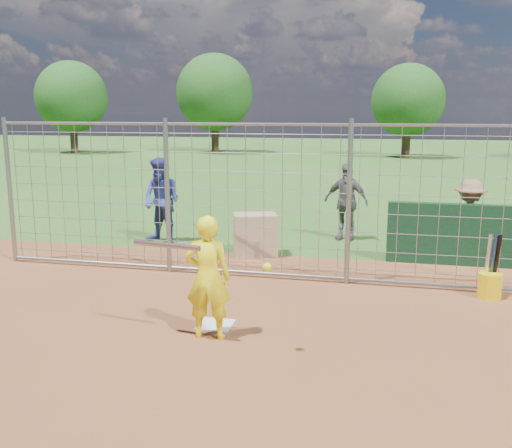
% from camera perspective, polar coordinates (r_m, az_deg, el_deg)
% --- Properties ---
extents(ground, '(100.00, 100.00, 0.00)m').
position_cam_1_polar(ground, '(7.64, -3.61, -9.55)').
color(ground, '#2D591E').
rests_on(ground, ground).
extents(infield_dirt, '(18.00, 18.00, 0.00)m').
position_cam_1_polar(infield_dirt, '(5.13, -13.94, -20.94)').
color(infield_dirt, brown).
rests_on(infield_dirt, ground).
extents(home_plate, '(0.43, 0.43, 0.02)m').
position_cam_1_polar(home_plate, '(7.46, -4.05, -10.01)').
color(home_plate, silver).
rests_on(home_plate, ground).
extents(dugout_wall, '(2.60, 0.20, 1.10)m').
position_cam_1_polar(dugout_wall, '(10.73, 19.91, -1.03)').
color(dugout_wall, '#11381E').
rests_on(dugout_wall, ground).
extents(batter, '(0.59, 0.41, 1.52)m').
position_cam_1_polar(batter, '(6.85, -4.84, -5.35)').
color(batter, '#FFF616').
rests_on(batter, ground).
extents(bystander_a, '(1.02, 0.89, 1.77)m').
position_cam_1_polar(bystander_a, '(11.93, -9.40, 2.31)').
color(bystander_a, navy).
rests_on(bystander_a, ground).
extents(bystander_b, '(1.03, 0.64, 1.64)m').
position_cam_1_polar(bystander_b, '(12.21, 8.98, 2.22)').
color(bystander_b, '#58595E').
rests_on(bystander_b, ground).
extents(bystander_c, '(0.98, 0.58, 1.51)m').
position_cam_1_polar(bystander_c, '(10.95, 20.49, 0.26)').
color(bystander_c, '#8B5F4C').
rests_on(bystander_c, ground).
extents(equipment_bin, '(0.94, 0.78, 0.80)m').
position_cam_1_polar(equipment_bin, '(10.80, -0.09, -1.08)').
color(equipment_bin, tan).
rests_on(equipment_bin, ground).
extents(equipment_in_play, '(1.69, 0.27, 0.24)m').
position_cam_1_polar(equipment_in_play, '(6.52, -6.64, -2.63)').
color(equipment_in_play, silver).
rests_on(equipment_in_play, ground).
extents(bucket_with_bats, '(0.34, 0.36, 0.97)m').
position_cam_1_polar(bucket_with_bats, '(9.06, 22.37, -5.39)').
color(bucket_with_bats, yellow).
rests_on(bucket_with_bats, ground).
extents(backstop_fence, '(9.08, 0.08, 2.60)m').
position_cam_1_polar(backstop_fence, '(9.19, -0.12, 2.18)').
color(backstop_fence, gray).
rests_on(backstop_fence, ground).
extents(tree_line, '(44.66, 6.72, 6.48)m').
position_cam_1_polar(tree_line, '(34.99, 15.20, 12.54)').
color(tree_line, '#3F2B19').
rests_on(tree_line, ground).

